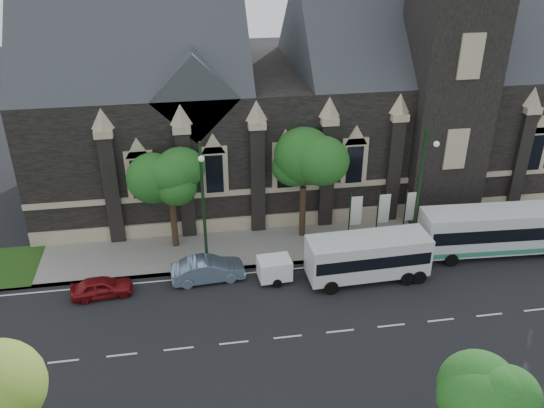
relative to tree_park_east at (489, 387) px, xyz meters
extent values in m
plane|color=black|center=(-6.18, 9.32, -4.62)|extent=(160.00, 160.00, 0.00)
cube|color=gray|center=(-6.18, 18.82, -4.54)|extent=(80.00, 5.00, 0.15)
cube|color=black|center=(-2.18, 28.82, 0.38)|extent=(40.00, 15.00, 10.00)
cube|color=#32353A|center=(-14.18, 28.82, 5.38)|extent=(16.00, 15.00, 15.00)
cube|color=#32353A|center=(7.82, 28.82, 5.38)|extent=(20.00, 15.00, 15.00)
cube|color=#32353A|center=(-10.18, 24.32, 5.38)|extent=(6.00, 6.00, 6.00)
cube|color=black|center=(7.82, 22.82, 4.38)|extent=(5.50, 5.50, 18.00)
cube|color=tan|center=(-2.18, 21.28, -1.42)|extent=(40.00, 0.22, 0.40)
cube|color=tan|center=(-2.18, 21.28, -4.02)|extent=(40.00, 0.25, 1.20)
cube|color=black|center=(-4.18, 21.14, 0.18)|extent=(1.20, 0.12, 2.80)
sphere|color=olive|center=(-17.40, 1.10, 2.38)|extent=(3.12, 3.12, 3.12)
sphere|color=#195219|center=(-0.18, -0.18, -0.14)|extent=(3.20, 3.20, 3.20)
sphere|color=#195219|center=(0.42, 0.42, 0.46)|extent=(2.40, 2.40, 2.40)
cylinder|color=black|center=(-3.18, 19.82, -2.64)|extent=(0.44, 0.44, 3.96)
sphere|color=#195219|center=(-3.18, 19.82, 1.02)|extent=(3.84, 3.84, 3.84)
sphere|color=#195219|center=(-2.46, 20.54, 1.74)|extent=(2.88, 2.88, 2.88)
cylinder|color=black|center=(-12.18, 19.82, -2.64)|extent=(0.44, 0.44, 3.96)
sphere|color=#195219|center=(-12.18, 19.82, 0.95)|extent=(3.68, 3.68, 3.68)
sphere|color=#195219|center=(-11.49, 20.51, 1.64)|extent=(2.76, 2.76, 2.76)
cylinder|color=black|center=(3.82, 16.62, -0.12)|extent=(0.20, 0.20, 9.00)
cylinder|color=black|center=(3.82, 15.82, 4.08)|extent=(0.10, 1.60, 0.10)
sphere|color=silver|center=(3.82, 15.02, 3.98)|extent=(0.36, 0.36, 0.36)
cylinder|color=black|center=(-10.18, 16.62, -0.12)|extent=(0.20, 0.20, 9.00)
cylinder|color=black|center=(-10.18, 15.82, 4.08)|extent=(0.10, 1.60, 0.10)
sphere|color=silver|center=(-10.18, 15.02, 3.98)|extent=(0.36, 0.36, 0.36)
cylinder|color=black|center=(-0.18, 18.32, -2.62)|extent=(0.10, 0.10, 4.00)
cube|color=white|center=(0.27, 18.32, -2.02)|extent=(0.80, 0.04, 2.20)
cylinder|color=black|center=(1.82, 18.32, -2.62)|extent=(0.10, 0.10, 4.00)
cube|color=white|center=(2.27, 18.32, -2.02)|extent=(0.80, 0.04, 2.20)
cylinder|color=black|center=(3.82, 18.32, -2.62)|extent=(0.10, 0.10, 4.00)
cube|color=white|center=(4.27, 18.32, -2.02)|extent=(0.80, 0.04, 2.20)
cube|color=silver|center=(9.86, 15.52, -2.73)|extent=(11.51, 2.96, 2.88)
cube|color=black|center=(9.86, 15.52, -2.56)|extent=(11.05, 2.97, 0.93)
cube|color=#2E7E5E|center=(9.86, 15.52, -3.87)|extent=(11.05, 2.96, 0.35)
cylinder|color=black|center=(5.81, 14.54, -4.17)|extent=(0.91, 0.33, 0.90)
cylinder|color=black|center=(5.93, 16.91, -4.17)|extent=(0.91, 0.33, 0.90)
cylinder|color=black|center=(13.33, 16.54, -4.17)|extent=(0.91, 0.33, 0.90)
cube|color=silver|center=(-0.18, 14.10, -2.92)|extent=(7.74, 2.66, 2.51)
cube|color=black|center=(-0.18, 14.10, -2.79)|extent=(7.43, 2.69, 0.83)
cylinder|color=black|center=(-2.82, 12.81, -4.17)|extent=(0.91, 0.31, 0.90)
cylinder|color=black|center=(-2.90, 15.22, -4.17)|extent=(0.91, 0.31, 0.90)
cylinder|color=black|center=(2.16, 12.97, -4.17)|extent=(0.91, 0.31, 0.90)
cylinder|color=black|center=(2.08, 15.38, -4.17)|extent=(0.91, 0.31, 0.90)
cylinder|color=black|center=(2.93, 13.00, -4.17)|extent=(0.91, 0.31, 0.90)
cylinder|color=black|center=(2.85, 15.40, -4.17)|extent=(0.91, 0.31, 0.90)
cube|color=white|center=(-6.02, 14.78, -3.70)|extent=(2.14, 1.67, 1.33)
cylinder|color=black|center=(-5.97, 14.02, -4.33)|extent=(0.58, 0.24, 0.57)
cylinder|color=black|center=(-6.08, 15.54, -4.33)|extent=(0.58, 0.24, 0.57)
cylinder|color=black|center=(-4.70, 14.87, -4.06)|extent=(1.23, 0.16, 0.08)
imported|color=#6F87A1|center=(-10.18, 15.52, -3.85)|extent=(4.75, 1.97, 1.53)
imported|color=maroon|center=(-16.68, 14.87, -3.99)|extent=(3.83, 1.82, 1.26)
camera|label=1|loc=(-10.94, -14.70, 16.60)|focal=37.56mm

